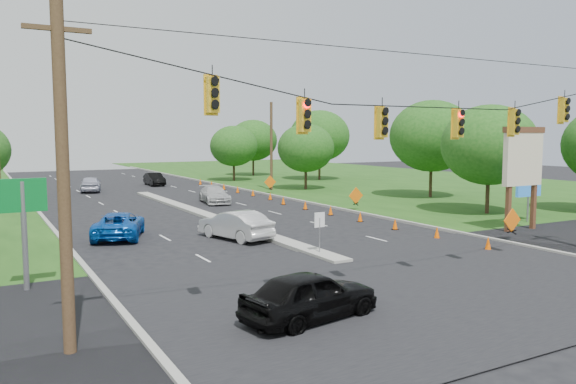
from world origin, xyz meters
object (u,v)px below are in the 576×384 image
white_sedan (235,225)px  black_sedan (310,295)px  blue_pickup (119,225)px  pylon_sign (524,163)px

white_sedan → black_sedan: bearing=60.6°
white_sedan → blue_pickup: 6.45m
white_sedan → blue_pickup: bearing=-47.6°
black_sedan → pylon_sign: bearing=-78.2°
white_sedan → pylon_sign: bearing=145.6°
black_sedan → white_sedan: bearing=-24.6°
pylon_sign → blue_pickup: 23.56m
pylon_sign → blue_pickup: size_ratio=1.18×
black_sedan → white_sedan: (3.45, 13.51, 0.01)m
pylon_sign → black_sedan: bearing=-158.0°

